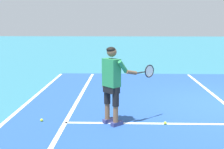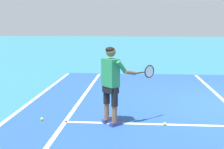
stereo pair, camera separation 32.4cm
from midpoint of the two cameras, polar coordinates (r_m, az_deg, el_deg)
line_centre_service at (r=10.27m, az=17.04°, el=-3.10°), size 0.10×6.40×0.01m
line_singles_left at (r=7.99m, az=-8.54°, el=-6.44°), size 0.10×10.64×0.01m
line_doubles_left at (r=8.34m, az=-17.92°, el=-6.11°), size 0.10×10.64×0.01m
tennis_player at (r=6.52m, az=-1.31°, el=-1.11°), size 1.17×0.71×1.71m
tennis_ball_near_feet at (r=7.16m, az=-14.42°, el=-8.33°), size 0.07×0.07×0.07m
tennis_ball_by_baseline at (r=6.82m, az=8.65°, el=-9.04°), size 0.07×0.07×0.07m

